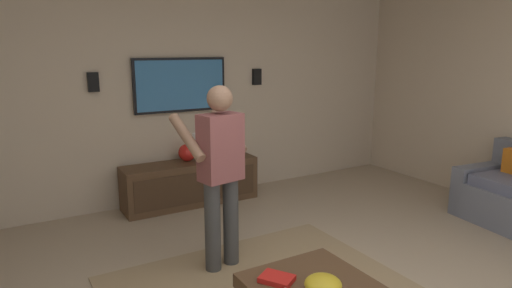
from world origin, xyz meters
The scene contains 9 objects.
wall_back_tv centered at (3.05, 0.00, 1.40)m, with size 0.10×7.29×2.80m, color #C6B299.
media_console centered at (2.72, -0.16, 0.28)m, with size 0.45×1.70×0.55m.
tv centered at (2.96, -0.16, 1.49)m, with size 0.05×1.20×0.67m.
person_standing centered at (1.03, 0.24, 0.93)m, with size 0.60×0.61×1.64m.
bowl centered at (-0.31, 0.16, 0.45)m, with size 0.24×0.24×0.11m, color gold.
book centered at (-0.04, 0.34, 0.42)m, with size 0.22×0.16×0.04m, color red.
vase_round centered at (2.77, -0.14, 0.66)m, with size 0.22×0.22×0.22m, color red.
wall_speaker_left centered at (2.97, -1.27, 1.56)m, with size 0.06×0.12×0.22m, color black.
wall_speaker_right centered at (2.97, 0.88, 1.56)m, with size 0.06×0.12×0.22m, color black.
Camera 1 is at (-2.33, 1.84, 1.94)m, focal length 31.08 mm.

